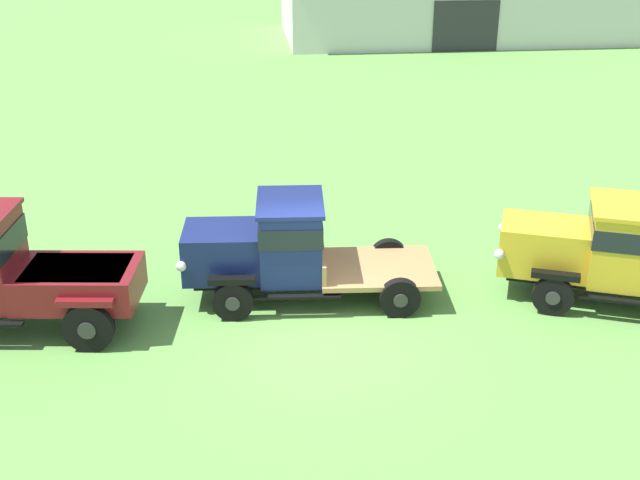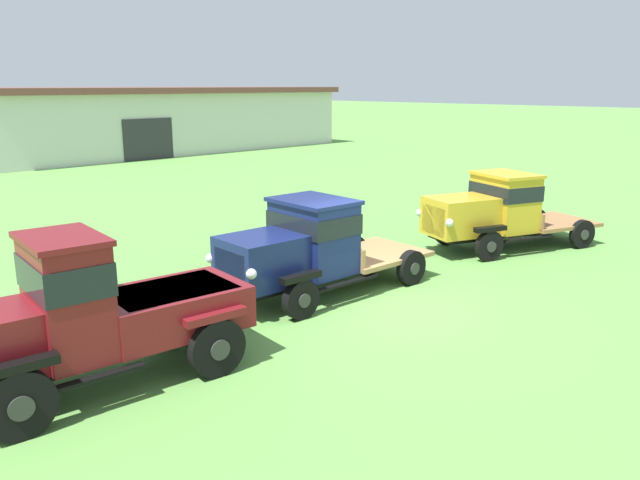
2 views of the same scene
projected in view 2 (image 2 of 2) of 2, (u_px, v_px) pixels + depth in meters
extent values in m
plane|color=#5B9342|center=(380.00, 308.00, 12.40)|extent=(240.00, 240.00, 0.00)
cube|color=silver|center=(162.00, 122.00, 41.82)|extent=(23.91, 8.69, 3.79)
cube|color=brown|center=(160.00, 90.00, 41.32)|extent=(24.51, 9.49, 0.36)
cube|color=#2D2D33|center=(149.00, 139.00, 36.52)|extent=(3.20, 0.08, 2.40)
cylinder|color=black|center=(19.00, 405.00, 7.72)|extent=(0.93, 0.30, 0.91)
cylinder|color=#2D2D2D|center=(21.00, 409.00, 7.63)|extent=(0.32, 0.07, 0.32)
cylinder|color=black|center=(217.00, 348.00, 9.41)|extent=(0.93, 0.30, 0.91)
cylinder|color=#2D2D2D|center=(220.00, 350.00, 9.32)|extent=(0.32, 0.07, 0.32)
cylinder|color=black|center=(171.00, 318.00, 10.59)|extent=(0.93, 0.30, 0.91)
cylinder|color=#2D2D2D|center=(168.00, 316.00, 10.68)|extent=(0.32, 0.07, 0.32)
cube|color=black|center=(103.00, 351.00, 9.10)|extent=(4.13, 1.30, 0.12)
cube|color=black|center=(14.00, 368.00, 7.60)|extent=(1.06, 0.31, 0.12)
cube|color=maroon|center=(67.00, 299.00, 8.63)|extent=(1.04, 1.47, 1.65)
cube|color=black|center=(65.00, 274.00, 8.54)|extent=(1.08, 1.50, 0.46)
cube|color=maroon|center=(61.00, 239.00, 8.42)|extent=(1.14, 1.54, 0.08)
cube|color=black|center=(99.00, 377.00, 8.33)|extent=(1.26, 0.28, 0.05)
cube|color=black|center=(63.00, 341.00, 9.49)|extent=(1.26, 0.28, 0.05)
cube|color=maroon|center=(172.00, 309.00, 9.69)|extent=(2.32, 1.67, 0.66)
cube|color=black|center=(171.00, 291.00, 9.61)|extent=(1.95, 1.41, 0.06)
cube|color=maroon|center=(215.00, 316.00, 9.28)|extent=(1.02, 0.31, 0.12)
cube|color=maroon|center=(169.00, 290.00, 10.47)|extent=(1.02, 0.31, 0.12)
cylinder|color=black|center=(301.00, 299.00, 11.73)|extent=(0.79, 0.24, 0.78)
cylinder|color=#2D2D2D|center=(305.00, 301.00, 11.65)|extent=(0.27, 0.05, 0.27)
cylinder|color=black|center=(245.00, 277.00, 13.06)|extent=(0.79, 0.24, 0.78)
cylinder|color=#2D2D2D|center=(242.00, 276.00, 13.14)|extent=(0.27, 0.05, 0.27)
cylinder|color=black|center=(411.00, 268.00, 13.76)|extent=(0.79, 0.24, 0.78)
cylinder|color=#2D2D2D|center=(415.00, 269.00, 13.68)|extent=(0.27, 0.05, 0.27)
cylinder|color=black|center=(353.00, 251.00, 15.09)|extent=(0.79, 0.24, 0.78)
cylinder|color=#2D2D2D|center=(350.00, 251.00, 15.17)|extent=(0.27, 0.05, 0.27)
cube|color=black|center=(327.00, 270.00, 13.33)|extent=(4.59, 1.29, 0.12)
cube|color=#141E51|center=(262.00, 260.00, 12.10)|extent=(1.58, 1.37, 0.95)
cube|color=silver|center=(231.00, 269.00, 11.65)|extent=(0.12, 1.01, 0.72)
sphere|color=silver|center=(251.00, 274.00, 11.13)|extent=(0.20, 0.20, 0.20)
sphere|color=silver|center=(211.00, 258.00, 12.13)|extent=(0.20, 0.20, 0.20)
cube|color=black|center=(301.00, 277.00, 11.62)|extent=(0.90, 0.26, 0.12)
cube|color=black|center=(245.00, 257.00, 12.96)|extent=(0.90, 0.26, 0.12)
cube|color=#141E51|center=(314.00, 237.00, 12.90)|extent=(1.27, 1.68, 1.44)
cube|color=black|center=(314.00, 222.00, 12.82)|extent=(1.31, 1.72, 0.40)
cube|color=#141E51|center=(313.00, 201.00, 12.71)|extent=(1.39, 1.76, 0.08)
cube|color=black|center=(347.00, 283.00, 12.51)|extent=(1.64, 0.24, 0.05)
cube|color=black|center=(291.00, 264.00, 13.82)|extent=(1.64, 0.24, 0.05)
cube|color=#9E7547|center=(371.00, 254.00, 14.16)|extent=(2.38, 2.01, 0.10)
cube|color=#9E7547|center=(336.00, 252.00, 13.40)|extent=(0.19, 1.74, 0.44)
cylinder|color=black|center=(489.00, 246.00, 15.60)|extent=(0.79, 0.43, 0.78)
cylinder|color=#2D2D2D|center=(492.00, 247.00, 15.52)|extent=(0.27, 0.13, 0.27)
cylinder|color=black|center=(447.00, 231.00, 17.19)|extent=(0.79, 0.43, 0.78)
cylinder|color=#2D2D2D|center=(445.00, 230.00, 17.27)|extent=(0.27, 0.13, 0.27)
cylinder|color=black|center=(582.00, 234.00, 16.84)|extent=(0.79, 0.43, 0.78)
cylinder|color=#2D2D2D|center=(585.00, 235.00, 16.76)|extent=(0.27, 0.13, 0.27)
cylinder|color=black|center=(535.00, 221.00, 18.42)|extent=(0.79, 0.43, 0.78)
cylinder|color=#2D2D2D|center=(533.00, 221.00, 18.51)|extent=(0.27, 0.13, 0.27)
cube|color=black|center=(509.00, 230.00, 16.93)|extent=(4.63, 2.55, 0.12)
cube|color=gold|center=(461.00, 216.00, 16.14)|extent=(2.02, 1.77, 0.97)
cube|color=silver|center=(434.00, 220.00, 15.83)|extent=(0.41, 0.94, 0.73)
sphere|color=silver|center=(450.00, 223.00, 15.22)|extent=(0.20, 0.20, 0.20)
sphere|color=silver|center=(419.00, 213.00, 16.40)|extent=(0.20, 0.20, 0.20)
cube|color=black|center=(490.00, 229.00, 15.50)|extent=(0.91, 0.51, 0.12)
cube|color=black|center=(448.00, 216.00, 17.08)|extent=(0.91, 0.51, 0.12)
cube|color=gold|center=(504.00, 203.00, 16.65)|extent=(1.62, 1.87, 1.44)
cube|color=black|center=(505.00, 191.00, 16.57)|extent=(1.68, 1.92, 0.40)
cube|color=gold|center=(507.00, 175.00, 16.46)|extent=(1.75, 1.98, 0.08)
cube|color=black|center=(528.00, 239.00, 16.11)|extent=(1.54, 0.70, 0.05)
cube|color=black|center=(485.00, 225.00, 17.66)|extent=(1.54, 0.70, 0.05)
cube|color=olive|center=(549.00, 222.00, 17.46)|extent=(2.66, 2.47, 0.10)
cube|color=olive|center=(521.00, 217.00, 16.99)|extent=(0.68, 1.61, 0.44)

